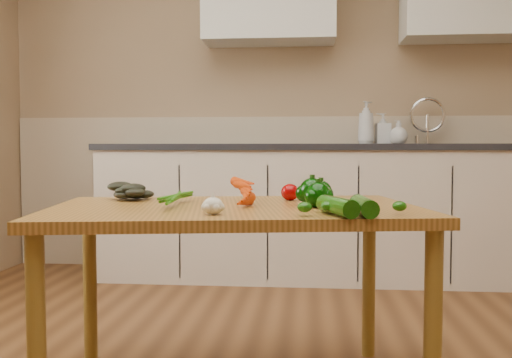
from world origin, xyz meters
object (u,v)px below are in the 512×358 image
object	(u,v)px
soap_bottle_c	(399,132)
pepper_b	(321,192)
carrot_bunch	(222,196)
table	(235,227)
tomato_b	(313,191)
tomato_a	(290,192)
tomato_c	(320,194)
zucchini_a	(364,206)
garlic_bulb	(213,206)
pepper_a	(312,192)
zucchini_b	(337,206)
leafy_greens	(132,189)
soap_bottle_a	(366,123)
pepper_c	(318,195)
soap_bottle_b	(383,129)

from	to	relation	value
soap_bottle_c	pepper_b	world-z (taller)	soap_bottle_c
soap_bottle_c	carrot_bunch	distance (m)	2.13
table	tomato_b	xyz separation A→B (m)	(0.27, 0.26, 0.11)
tomato_a	tomato_b	xyz separation A→B (m)	(0.09, 0.04, 0.00)
tomato_c	tomato_a	bearing A→B (deg)	149.38
pepper_b	zucchini_a	size ratio (longest dim) A/B	0.38
soap_bottle_c	garlic_bulb	world-z (taller)	soap_bottle_c
tomato_a	tomato_c	distance (m)	0.13
tomato_a	zucchini_a	world-z (taller)	tomato_a
pepper_a	zucchini_b	xyz separation A→B (m)	(0.07, -0.29, -0.02)
soap_bottle_c	zucchini_b	distance (m)	2.27
zucchini_b	tomato_c	bearing A→B (deg)	95.99
leafy_greens	zucchini_b	bearing A→B (deg)	-29.85
soap_bottle_c	leafy_greens	bearing A→B (deg)	-8.01
soap_bottle_a	soap_bottle_c	world-z (taller)	soap_bottle_a
garlic_bulb	zucchini_b	world-z (taller)	zucchini_b
tomato_a	zucchini_a	size ratio (longest dim) A/B	0.33
pepper_a	garlic_bulb	bearing A→B (deg)	-133.58
tomato_b	tomato_c	size ratio (longest dim) A/B	1.20
leafy_greens	garlic_bulb	xyz separation A→B (m)	(0.39, -0.46, -0.02)
soap_bottle_a	garlic_bulb	distance (m)	2.38
soap_bottle_c	tomato_c	bearing A→B (deg)	10.63
tomato_c	zucchini_b	bearing A→B (deg)	-84.01
carrot_bunch	garlic_bulb	world-z (taller)	carrot_bunch
soap_bottle_c	pepper_b	size ratio (longest dim) A/B	1.93
pepper_c	tomato_b	size ratio (longest dim) A/B	1.08
garlic_bulb	carrot_bunch	bearing A→B (deg)	93.33
pepper_c	soap_bottle_c	bearing A→B (deg)	74.06
carrot_bunch	tomato_b	size ratio (longest dim) A/B	2.98
soap_bottle_b	pepper_a	size ratio (longest dim) A/B	2.27
zucchini_b	pepper_b	bearing A→B (deg)	96.48
pepper_a	zucchini_a	distance (m)	0.32
garlic_bulb	tomato_a	bearing A→B (deg)	66.45
tomato_a	pepper_b	bearing A→B (deg)	-44.57
soap_bottle_b	leafy_greens	bearing A→B (deg)	-37.37
leafy_greens	tomato_c	bearing A→B (deg)	-2.48
soap_bottle_b	tomato_c	bearing A→B (deg)	-18.70
soap_bottle_a	tomato_a	distance (m)	1.85
tomato_a	garlic_bulb	bearing A→B (deg)	-113.55
carrot_bunch	tomato_c	distance (m)	0.36
table	zucchini_b	world-z (taller)	zucchini_b
zucchini_a	pepper_c	bearing A→B (deg)	122.77
carrot_bunch	zucchini_b	xyz separation A→B (m)	(0.39, -0.29, -0.00)
tomato_a	soap_bottle_c	bearing A→B (deg)	68.83
soap_bottle_b	tomato_b	bearing A→B (deg)	-20.31
zucchini_a	soap_bottle_c	bearing A→B (deg)	78.73
pepper_a	zucchini_a	size ratio (longest dim) A/B	0.44
table	tomato_b	size ratio (longest dim) A/B	17.56
tomato_c	zucchini_a	world-z (taller)	tomato_c
tomato_a	soap_bottle_b	bearing A→B (deg)	72.40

